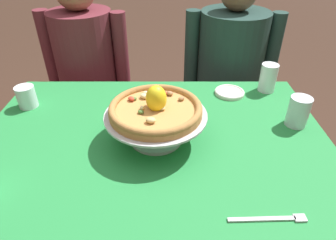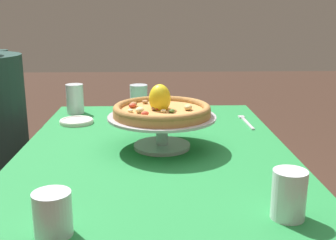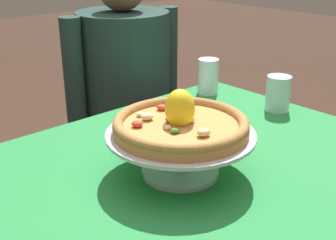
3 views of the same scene
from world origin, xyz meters
name	(u,v)px [view 2 (image 2 of 3)]	position (x,y,z in m)	size (l,w,h in m)	color
dining_table	(156,179)	(0.00, 0.00, 0.63)	(1.28, 0.88, 0.74)	brown
pizza_stand	(163,126)	(0.01, -0.02, 0.82)	(0.35, 0.35, 0.11)	#B7B7C1
pizza	(163,109)	(0.01, -0.02, 0.87)	(0.32, 0.32, 0.10)	#BC8447
water_glass_side_right	(140,100)	(0.55, 0.07, 0.79)	(0.08, 0.08, 0.12)	silver
water_glass_front_left	(290,198)	(-0.48, -0.29, 0.79)	(0.08, 0.08, 0.11)	white
water_glass_back_left	(55,216)	(-0.54, 0.21, 0.78)	(0.08, 0.08, 0.09)	silver
water_glass_back_right	(76,101)	(0.51, 0.35, 0.80)	(0.08, 0.08, 0.13)	white
side_plate	(78,121)	(0.34, 0.31, 0.75)	(0.13, 0.13, 0.02)	silver
dinner_fork	(247,121)	(0.33, -0.37, 0.75)	(0.21, 0.03, 0.01)	#B7B7C1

